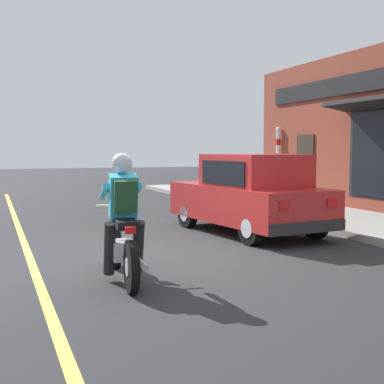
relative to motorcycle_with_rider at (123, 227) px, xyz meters
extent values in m
plane|color=#2B2B2D|center=(0.77, 1.38, -0.68)|extent=(80.00, 80.00, 0.00)
cube|color=#9E9B93|center=(5.94, 4.38, -0.61)|extent=(2.60, 22.00, 0.14)
cube|color=#D1C64C|center=(-1.03, 4.38, -0.67)|extent=(0.12, 19.80, 0.01)
cube|color=#2D2319|center=(7.22, 7.09, 0.37)|extent=(0.04, 0.90, 2.10)
cube|color=black|center=(7.21, 3.87, 2.67)|extent=(0.06, 9.95, 0.50)
cylinder|color=white|center=(7.14, 8.55, 1.22)|extent=(0.14, 0.14, 0.70)
cylinder|color=red|center=(7.14, 8.55, 1.22)|extent=(0.15, 0.15, 0.20)
sphere|color=silver|center=(7.14, 8.55, 1.62)|extent=(0.16, 0.16, 0.16)
cylinder|color=black|center=(0.06, 0.72, -0.37)|extent=(0.15, 0.63, 0.62)
cylinder|color=silver|center=(0.06, 0.72, -0.37)|extent=(0.14, 0.23, 0.22)
cylinder|color=black|center=(-0.06, -0.68, -0.37)|extent=(0.15, 0.63, 0.62)
cylinder|color=silver|center=(-0.06, -0.68, -0.37)|extent=(0.14, 0.23, 0.22)
cube|color=silver|center=(0.00, -0.03, -0.29)|extent=(0.31, 0.42, 0.24)
ellipsoid|color=orange|center=(0.02, 0.22, 0.12)|extent=(0.34, 0.54, 0.24)
cube|color=black|center=(-0.02, -0.26, 0.08)|extent=(0.31, 0.58, 0.10)
cylinder|color=silver|center=(0.05, 0.62, -0.05)|extent=(0.10, 0.33, 0.68)
cylinder|color=silver|center=(0.04, 0.50, 0.23)|extent=(0.56, 0.09, 0.04)
sphere|color=silver|center=(0.06, 0.67, 0.11)|extent=(0.16, 0.16, 0.16)
cylinder|color=silver|center=(0.12, -0.44, -0.39)|extent=(0.13, 0.55, 0.08)
cube|color=red|center=(-0.06, -0.63, 0.05)|extent=(0.12, 0.07, 0.08)
cylinder|color=black|center=(-0.19, -0.08, -0.25)|extent=(0.17, 0.36, 0.71)
cylinder|color=black|center=(0.17, -0.11, -0.25)|extent=(0.17, 0.36, 0.71)
cube|color=#33B2D1|center=(-0.01, -0.08, 0.40)|extent=(0.37, 0.36, 0.57)
cylinder|color=#33B2D1|center=(-0.19, 0.18, 0.44)|extent=(0.13, 0.53, 0.26)
cylinder|color=#33B2D1|center=(0.21, 0.14, 0.44)|extent=(0.13, 0.53, 0.26)
sphere|color=silver|center=(0.00, -0.02, 0.81)|extent=(0.26, 0.26, 0.26)
cube|color=#1E4728|center=(-0.02, -0.24, 0.42)|extent=(0.30, 0.26, 0.42)
cylinder|color=black|center=(2.36, 4.00, -0.38)|extent=(0.25, 0.62, 0.60)
cylinder|color=silver|center=(2.36, 4.00, -0.38)|extent=(0.24, 0.35, 0.33)
cylinder|color=black|center=(3.78, 4.18, -0.38)|extent=(0.25, 0.62, 0.60)
cylinder|color=silver|center=(3.78, 4.18, -0.38)|extent=(0.24, 0.35, 0.33)
cylinder|color=black|center=(2.65, 1.62, -0.38)|extent=(0.25, 0.62, 0.60)
cylinder|color=silver|center=(2.65, 1.62, -0.38)|extent=(0.24, 0.35, 0.33)
cylinder|color=black|center=(4.08, 1.80, -0.38)|extent=(0.25, 0.62, 0.60)
cylinder|color=silver|center=(4.08, 1.80, -0.38)|extent=(0.24, 0.35, 0.33)
cube|color=red|center=(3.22, 2.90, -0.08)|extent=(2.08, 3.87, 0.70)
cube|color=red|center=(3.25, 2.65, 0.56)|extent=(1.66, 2.06, 0.66)
cube|color=black|center=(3.14, 3.52, 0.51)|extent=(1.36, 0.51, 0.51)
cube|color=black|center=(2.53, 2.56, 0.54)|extent=(0.22, 1.51, 0.46)
cube|color=black|center=(3.97, 2.74, 0.54)|extent=(0.22, 1.51, 0.46)
cube|color=silver|center=(2.48, 4.68, 0.04)|extent=(0.24, 0.07, 0.14)
cube|color=red|center=(2.94, 0.99, 0.06)|extent=(0.20, 0.06, 0.16)
cube|color=silver|center=(3.49, 4.81, 0.04)|extent=(0.24, 0.07, 0.14)
cube|color=red|center=(3.95, 1.12, 0.06)|extent=(0.20, 0.06, 0.16)
cube|color=#28282B|center=(2.99, 4.72, -0.33)|extent=(1.61, 0.31, 0.20)
cube|color=#28282B|center=(3.44, 1.08, -0.33)|extent=(1.61, 0.31, 0.20)
cube|color=black|center=(5.52, 8.84, -0.52)|extent=(0.36, 0.36, 0.04)
cone|color=orange|center=(5.52, 8.84, -0.22)|extent=(0.28, 0.28, 0.56)
cylinder|color=white|center=(5.52, 8.84, -0.20)|extent=(0.20, 0.20, 0.08)
camera|label=1|loc=(-1.55, -6.61, 0.99)|focal=50.00mm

